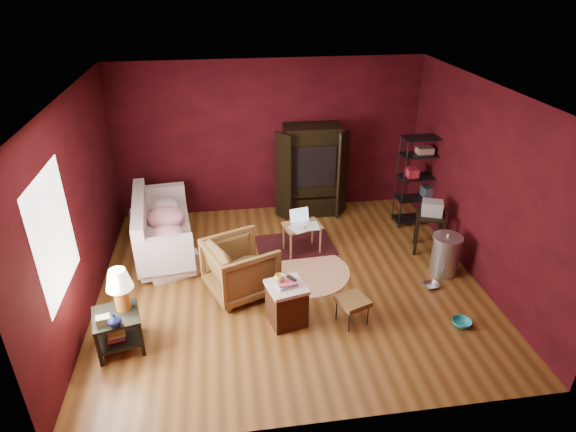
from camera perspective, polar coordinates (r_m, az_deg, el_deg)
name	(u,v)px	position (r m, az deg, el deg)	size (l,w,h in m)	color
room	(287,197)	(6.48, -0.07, 2.26)	(5.54, 5.04, 2.84)	brown
sofa	(162,232)	(8.00, -14.75, -1.83)	(1.88, 0.55, 0.73)	beige
armchair	(240,265)	(6.80, -5.66, -5.82)	(0.86, 0.81, 0.89)	black
pet_bowl_steel	(432,280)	(7.34, 16.66, -7.33)	(0.23, 0.06, 0.23)	#ABADB2
pet_bowl_turquoise	(463,318)	(6.75, 20.00, -11.25)	(0.25, 0.08, 0.25)	teal
vase	(114,320)	(5.95, -19.88, -11.53)	(0.16, 0.17, 0.16)	#0C103E
mug	(279,277)	(6.08, -1.05, -7.27)	(0.12, 0.10, 0.12)	#F2E176
side_table	(118,303)	(6.12, -19.49, -9.65)	(0.64, 0.64, 1.06)	black
sofa_cushions	(161,229)	(7.96, -14.87, -1.55)	(1.05, 2.14, 0.86)	beige
hamper	(287,303)	(6.32, -0.17, -10.26)	(0.57, 0.57, 0.66)	#462010
footstool	(353,302)	(6.35, 7.69, -10.07)	(0.47, 0.47, 0.37)	black
rug_round	(307,272)	(7.43, 2.21, -6.60)	(1.49, 1.49, 0.01)	white
rug_oriental	(295,245)	(8.06, 0.82, -3.45)	(1.31, 0.91, 0.01)	#491316
laptop_desk	(302,228)	(7.70, 1.67, -1.39)	(0.65, 0.55, 0.72)	#A2704A
tv_armoire	(311,169)	(8.79, 2.75, 5.55)	(1.33, 0.70, 1.69)	black
wire_shelving	(422,177)	(8.73, 15.56, 4.47)	(0.80, 0.36, 1.63)	black
small_stand	(431,214)	(7.96, 16.61, 0.20)	(0.58, 0.58, 0.89)	black
trash_can	(445,255)	(7.60, 18.12, -4.40)	(0.53, 0.53, 0.69)	#B7BABF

